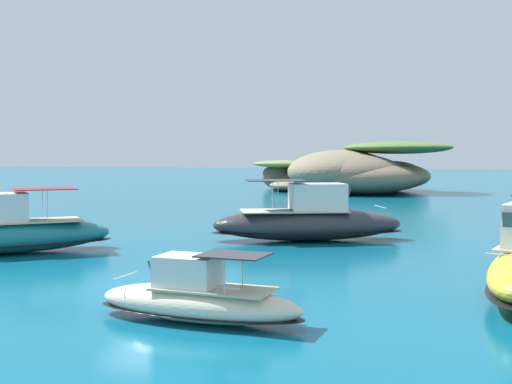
{
  "coord_description": "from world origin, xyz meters",
  "views": [
    {
      "loc": [
        9.51,
        -20.67,
        4.66
      ],
      "look_at": [
        0.94,
        12.87,
        2.65
      ],
      "focal_mm": 45.4,
      "sensor_mm": 36.0,
      "label": 1
    }
  ],
  "objects_px": {
    "islet_large": "(358,172)",
    "motorboat_teal": "(8,233)",
    "motorboat_cream": "(198,299)",
    "motorboat_charcoal": "(309,221)",
    "islet_small": "(294,177)"
  },
  "relations": [
    {
      "from": "motorboat_cream",
      "to": "motorboat_charcoal",
      "type": "xyz_separation_m",
      "value": [
        0.13,
        17.63,
        0.42
      ]
    },
    {
      "from": "islet_large",
      "to": "islet_small",
      "type": "xyz_separation_m",
      "value": [
        -8.78,
        3.96,
        -0.72
      ]
    },
    {
      "from": "islet_large",
      "to": "motorboat_charcoal",
      "type": "xyz_separation_m",
      "value": [
        1.76,
        -46.5,
        -1.39
      ]
    },
    {
      "from": "islet_large",
      "to": "motorboat_charcoal",
      "type": "bearing_deg",
      "value": -87.83
    },
    {
      "from": "motorboat_charcoal",
      "to": "islet_large",
      "type": "bearing_deg",
      "value": 92.17
    },
    {
      "from": "islet_small",
      "to": "islet_large",
      "type": "bearing_deg",
      "value": -24.28
    },
    {
      "from": "motorboat_teal",
      "to": "motorboat_charcoal",
      "type": "height_order",
      "value": "motorboat_charcoal"
    },
    {
      "from": "islet_large",
      "to": "motorboat_teal",
      "type": "height_order",
      "value": "islet_large"
    },
    {
      "from": "islet_large",
      "to": "islet_small",
      "type": "bearing_deg",
      "value": 155.72
    },
    {
      "from": "motorboat_cream",
      "to": "motorboat_teal",
      "type": "bearing_deg",
      "value": 143.26
    },
    {
      "from": "motorboat_teal",
      "to": "motorboat_charcoal",
      "type": "relative_size",
      "value": 0.85
    },
    {
      "from": "islet_large",
      "to": "motorboat_teal",
      "type": "xyz_separation_m",
      "value": [
        -11.27,
        -54.51,
        -1.47
      ]
    },
    {
      "from": "islet_small",
      "to": "motorboat_cream",
      "type": "xyz_separation_m",
      "value": [
        10.41,
        -68.09,
        -1.09
      ]
    },
    {
      "from": "islet_large",
      "to": "motorboat_cream",
      "type": "bearing_deg",
      "value": -88.54
    },
    {
      "from": "islet_large",
      "to": "motorboat_teal",
      "type": "relative_size",
      "value": 2.64
    }
  ]
}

